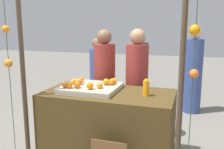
{
  "coord_description": "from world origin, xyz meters",
  "views": [
    {
      "loc": [
        1.0,
        -2.93,
        1.71
      ],
      "look_at": [
        0.0,
        0.15,
        1.09
      ],
      "focal_mm": 40.36,
      "sensor_mm": 36.0,
      "label": 1
    }
  ],
  "objects_px": {
    "vendor_left": "(105,87)",
    "orange_0": "(81,80)",
    "juice_bottle": "(146,88)",
    "vendor_right": "(137,89)",
    "stall_counter": "(108,125)",
    "orange_1": "(114,81)"
  },
  "relations": [
    {
      "from": "vendor_left",
      "to": "orange_0",
      "type": "bearing_deg",
      "value": -107.39
    },
    {
      "from": "juice_bottle",
      "to": "vendor_left",
      "type": "height_order",
      "value": "vendor_left"
    },
    {
      "from": "vendor_right",
      "to": "orange_0",
      "type": "bearing_deg",
      "value": -142.3
    },
    {
      "from": "stall_counter",
      "to": "orange_1",
      "type": "bearing_deg",
      "value": 90.84
    },
    {
      "from": "stall_counter",
      "to": "vendor_right",
      "type": "xyz_separation_m",
      "value": [
        0.22,
        0.69,
        0.34
      ]
    },
    {
      "from": "stall_counter",
      "to": "vendor_right",
      "type": "bearing_deg",
      "value": 72.53
    },
    {
      "from": "orange_1",
      "to": "vendor_right",
      "type": "xyz_separation_m",
      "value": [
        0.22,
        0.44,
        -0.2
      ]
    },
    {
      "from": "orange_1",
      "to": "vendor_right",
      "type": "height_order",
      "value": "vendor_right"
    },
    {
      "from": "stall_counter",
      "to": "juice_bottle",
      "type": "xyz_separation_m",
      "value": [
        0.49,
        -0.03,
        0.54
      ]
    },
    {
      "from": "juice_bottle",
      "to": "orange_0",
      "type": "bearing_deg",
      "value": 168.47
    },
    {
      "from": "orange_0",
      "to": "orange_1",
      "type": "relative_size",
      "value": 1.02
    },
    {
      "from": "stall_counter",
      "to": "vendor_left",
      "type": "relative_size",
      "value": 0.99
    },
    {
      "from": "orange_0",
      "to": "vendor_left",
      "type": "bearing_deg",
      "value": 72.61
    },
    {
      "from": "orange_1",
      "to": "stall_counter",
      "type": "bearing_deg",
      "value": -89.16
    },
    {
      "from": "stall_counter",
      "to": "orange_1",
      "type": "distance_m",
      "value": 0.59
    },
    {
      "from": "stall_counter",
      "to": "vendor_right",
      "type": "distance_m",
      "value": 0.79
    },
    {
      "from": "orange_0",
      "to": "vendor_right",
      "type": "relative_size",
      "value": 0.05
    },
    {
      "from": "vendor_right",
      "to": "vendor_left",
      "type": "bearing_deg",
      "value": -179.58
    },
    {
      "from": "juice_bottle",
      "to": "vendor_right",
      "type": "relative_size",
      "value": 0.12
    },
    {
      "from": "stall_counter",
      "to": "orange_0",
      "type": "height_order",
      "value": "orange_0"
    },
    {
      "from": "stall_counter",
      "to": "juice_bottle",
      "type": "height_order",
      "value": "juice_bottle"
    },
    {
      "from": "stall_counter",
      "to": "orange_1",
      "type": "xyz_separation_m",
      "value": [
        -0.0,
        0.24,
        0.54
      ]
    }
  ]
}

